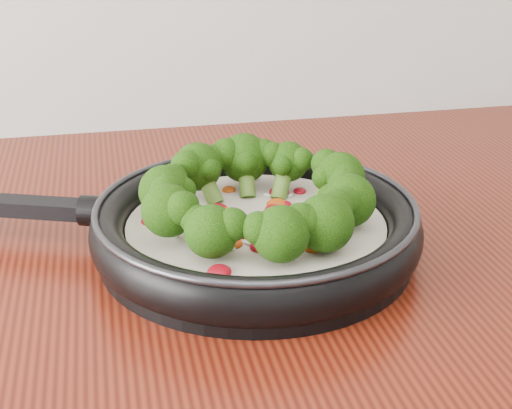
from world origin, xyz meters
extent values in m
cylinder|color=black|center=(-0.15, 1.08, 0.91)|extent=(0.38, 0.38, 0.01)
torus|color=black|center=(-0.15, 1.08, 0.93)|extent=(0.40, 0.40, 0.03)
torus|color=#2D2D33|center=(-0.15, 1.08, 0.95)|extent=(0.39, 0.39, 0.01)
cube|color=black|center=(-0.37, 1.17, 0.93)|extent=(0.18, 0.09, 0.02)
cylinder|color=black|center=(-0.29, 1.14, 0.93)|extent=(0.04, 0.04, 0.03)
cylinder|color=beige|center=(-0.15, 1.08, 0.92)|extent=(0.31, 0.31, 0.02)
ellipsoid|color=maroon|center=(-0.17, 1.06, 0.93)|extent=(0.03, 0.03, 0.01)
ellipsoid|color=maroon|center=(-0.12, 1.08, 0.93)|extent=(0.02, 0.02, 0.01)
ellipsoid|color=#BC420C|center=(-0.11, 1.02, 0.93)|extent=(0.02, 0.02, 0.01)
ellipsoid|color=maroon|center=(-0.15, 1.09, 0.93)|extent=(0.01, 0.01, 0.01)
ellipsoid|color=maroon|center=(-0.15, 1.03, 0.93)|extent=(0.02, 0.02, 0.01)
ellipsoid|color=#BC420C|center=(-0.10, 1.09, 0.93)|extent=(0.03, 0.03, 0.01)
ellipsoid|color=maroon|center=(-0.13, 1.11, 0.93)|extent=(0.03, 0.03, 0.01)
ellipsoid|color=maroon|center=(-0.20, 1.00, 0.93)|extent=(0.02, 0.02, 0.01)
ellipsoid|color=#BC420C|center=(-0.17, 1.11, 0.93)|extent=(0.02, 0.02, 0.01)
ellipsoid|color=maroon|center=(-0.11, 1.12, 0.93)|extent=(0.02, 0.02, 0.01)
ellipsoid|color=maroon|center=(-0.24, 1.11, 0.93)|extent=(0.03, 0.03, 0.01)
ellipsoid|color=#BC420C|center=(-0.12, 1.12, 0.93)|extent=(0.02, 0.02, 0.01)
ellipsoid|color=maroon|center=(-0.22, 1.12, 0.93)|extent=(0.03, 0.03, 0.01)
ellipsoid|color=maroon|center=(-0.16, 1.10, 0.93)|extent=(0.03, 0.03, 0.01)
ellipsoid|color=#BC420C|center=(-0.16, 1.16, 0.93)|extent=(0.02, 0.02, 0.01)
ellipsoid|color=maroon|center=(-0.09, 1.15, 0.93)|extent=(0.02, 0.02, 0.01)
ellipsoid|color=maroon|center=(-0.18, 1.12, 0.93)|extent=(0.02, 0.02, 0.01)
ellipsoid|color=#BC420C|center=(-0.11, 1.10, 0.93)|extent=(0.02, 0.02, 0.01)
ellipsoid|color=maroon|center=(-0.19, 1.07, 0.93)|extent=(0.03, 0.03, 0.01)
ellipsoid|color=maroon|center=(-0.11, 1.15, 0.93)|extent=(0.03, 0.03, 0.01)
ellipsoid|color=#BC420C|center=(-0.18, 1.04, 0.93)|extent=(0.03, 0.03, 0.01)
ellipsoid|color=maroon|center=(-0.17, 1.08, 0.93)|extent=(0.03, 0.03, 0.01)
ellipsoid|color=maroon|center=(-0.18, 1.09, 0.93)|extent=(0.03, 0.03, 0.01)
ellipsoid|color=#BC420C|center=(-0.13, 1.08, 0.93)|extent=(0.02, 0.02, 0.01)
ellipsoid|color=white|center=(-0.12, 1.14, 0.93)|extent=(0.01, 0.01, 0.00)
ellipsoid|color=white|center=(-0.07, 1.07, 0.93)|extent=(0.01, 0.01, 0.00)
ellipsoid|color=white|center=(-0.14, 1.07, 0.93)|extent=(0.01, 0.01, 0.00)
ellipsoid|color=white|center=(-0.18, 1.03, 0.93)|extent=(0.00, 0.01, 0.00)
ellipsoid|color=white|center=(-0.13, 1.08, 0.93)|extent=(0.01, 0.01, 0.00)
ellipsoid|color=white|center=(-0.14, 1.09, 0.93)|extent=(0.01, 0.01, 0.00)
ellipsoid|color=white|center=(-0.17, 1.07, 0.93)|extent=(0.01, 0.01, 0.00)
ellipsoid|color=white|center=(-0.17, 1.09, 0.93)|extent=(0.01, 0.01, 0.00)
ellipsoid|color=white|center=(-0.15, 1.09, 0.93)|extent=(0.00, 0.01, 0.00)
ellipsoid|color=white|center=(-0.18, 1.17, 0.93)|extent=(0.01, 0.01, 0.00)
ellipsoid|color=white|center=(-0.17, 1.04, 0.93)|extent=(0.01, 0.01, 0.00)
ellipsoid|color=white|center=(-0.14, 1.02, 0.93)|extent=(0.01, 0.01, 0.00)
ellipsoid|color=white|center=(-0.11, 1.12, 0.93)|extent=(0.01, 0.01, 0.00)
ellipsoid|color=white|center=(-0.13, 1.01, 0.93)|extent=(0.01, 0.01, 0.00)
ellipsoid|color=white|center=(-0.19, 1.06, 0.93)|extent=(0.01, 0.01, 0.00)
ellipsoid|color=white|center=(-0.13, 1.19, 0.93)|extent=(0.01, 0.01, 0.00)
ellipsoid|color=white|center=(-0.10, 1.14, 0.93)|extent=(0.01, 0.01, 0.00)
ellipsoid|color=white|center=(-0.14, 1.07, 0.93)|extent=(0.01, 0.01, 0.00)
ellipsoid|color=white|center=(-0.14, 1.09, 0.93)|extent=(0.01, 0.01, 0.00)
ellipsoid|color=white|center=(-0.12, 1.19, 0.93)|extent=(0.01, 0.01, 0.00)
ellipsoid|color=white|center=(-0.23, 1.07, 0.93)|extent=(0.01, 0.01, 0.00)
ellipsoid|color=white|center=(-0.15, 1.08, 0.93)|extent=(0.01, 0.01, 0.00)
ellipsoid|color=white|center=(-0.14, 1.02, 0.93)|extent=(0.01, 0.01, 0.00)
ellipsoid|color=white|center=(-0.15, 1.05, 0.93)|extent=(0.01, 0.01, 0.00)
ellipsoid|color=white|center=(-0.12, 1.09, 0.93)|extent=(0.00, 0.01, 0.00)
cylinder|color=olive|center=(-0.08, 1.06, 0.94)|extent=(0.04, 0.03, 0.03)
sphere|color=black|center=(-0.07, 1.05, 0.96)|extent=(0.06, 0.06, 0.05)
sphere|color=black|center=(-0.07, 1.07, 0.97)|extent=(0.04, 0.04, 0.03)
sphere|color=black|center=(-0.08, 1.04, 0.97)|extent=(0.04, 0.04, 0.03)
sphere|color=black|center=(-0.08, 1.06, 0.96)|extent=(0.03, 0.03, 0.02)
cylinder|color=olive|center=(-0.08, 1.10, 0.95)|extent=(0.04, 0.02, 0.04)
sphere|color=black|center=(-0.06, 1.10, 0.96)|extent=(0.06, 0.06, 0.05)
sphere|color=black|center=(-0.07, 1.12, 0.97)|extent=(0.04, 0.04, 0.03)
sphere|color=black|center=(-0.06, 1.08, 0.97)|extent=(0.04, 0.04, 0.03)
sphere|color=black|center=(-0.08, 1.10, 0.97)|extent=(0.03, 0.03, 0.02)
cylinder|color=olive|center=(-0.11, 1.14, 0.95)|extent=(0.03, 0.04, 0.04)
sphere|color=black|center=(-0.10, 1.16, 0.96)|extent=(0.05, 0.05, 0.04)
sphere|color=black|center=(-0.12, 1.16, 0.97)|extent=(0.03, 0.03, 0.03)
sphere|color=black|center=(-0.09, 1.14, 0.97)|extent=(0.03, 0.03, 0.02)
sphere|color=black|center=(-0.11, 1.14, 0.96)|extent=(0.03, 0.03, 0.02)
cylinder|color=olive|center=(-0.14, 1.15, 0.95)|extent=(0.02, 0.04, 0.04)
sphere|color=black|center=(-0.14, 1.17, 0.96)|extent=(0.07, 0.07, 0.05)
sphere|color=black|center=(-0.16, 1.17, 0.97)|extent=(0.04, 0.04, 0.03)
sphere|color=black|center=(-0.12, 1.17, 0.97)|extent=(0.04, 0.04, 0.03)
sphere|color=black|center=(-0.14, 1.16, 0.97)|extent=(0.03, 0.03, 0.03)
cylinder|color=olive|center=(-0.18, 1.14, 0.95)|extent=(0.03, 0.04, 0.04)
sphere|color=black|center=(-0.19, 1.16, 0.96)|extent=(0.06, 0.06, 0.05)
sphere|color=black|center=(-0.20, 1.15, 0.97)|extent=(0.04, 0.04, 0.03)
sphere|color=black|center=(-0.17, 1.17, 0.97)|extent=(0.04, 0.04, 0.03)
sphere|color=black|center=(-0.18, 1.15, 0.96)|extent=(0.03, 0.03, 0.02)
cylinder|color=olive|center=(-0.21, 1.10, 0.94)|extent=(0.03, 0.02, 0.03)
sphere|color=black|center=(-0.23, 1.11, 0.96)|extent=(0.06, 0.06, 0.05)
sphere|color=black|center=(-0.23, 1.09, 0.97)|extent=(0.04, 0.04, 0.03)
sphere|color=black|center=(-0.22, 1.13, 0.97)|extent=(0.04, 0.04, 0.03)
sphere|color=black|center=(-0.21, 1.10, 0.96)|extent=(0.03, 0.03, 0.02)
cylinder|color=olive|center=(-0.21, 1.06, 0.95)|extent=(0.04, 0.03, 0.04)
sphere|color=black|center=(-0.23, 1.06, 0.96)|extent=(0.06, 0.06, 0.05)
sphere|color=black|center=(-0.22, 1.04, 0.97)|extent=(0.04, 0.04, 0.03)
sphere|color=black|center=(-0.23, 1.07, 0.97)|extent=(0.04, 0.04, 0.03)
sphere|color=black|center=(-0.22, 1.06, 0.97)|extent=(0.03, 0.03, 0.02)
cylinder|color=olive|center=(-0.19, 1.03, 0.94)|extent=(0.03, 0.03, 0.03)
sphere|color=black|center=(-0.20, 1.02, 0.96)|extent=(0.06, 0.06, 0.05)
sphere|color=black|center=(-0.18, 1.01, 0.97)|extent=(0.04, 0.04, 0.03)
sphere|color=black|center=(-0.21, 1.03, 0.96)|extent=(0.03, 0.03, 0.03)
sphere|color=black|center=(-0.19, 1.03, 0.96)|extent=(0.03, 0.03, 0.02)
cylinder|color=olive|center=(-0.15, 1.02, 0.94)|extent=(0.02, 0.03, 0.03)
sphere|color=black|center=(-0.15, 1.00, 0.96)|extent=(0.06, 0.06, 0.05)
sphere|color=black|center=(-0.13, 1.01, 0.97)|extent=(0.04, 0.04, 0.03)
sphere|color=black|center=(-0.16, 1.00, 0.97)|extent=(0.04, 0.04, 0.03)
sphere|color=black|center=(-0.15, 1.02, 0.96)|extent=(0.03, 0.03, 0.02)
cylinder|color=olive|center=(-0.11, 1.03, 0.94)|extent=(0.03, 0.04, 0.03)
sphere|color=black|center=(-0.10, 1.01, 0.96)|extent=(0.06, 0.06, 0.05)
sphere|color=black|center=(-0.09, 1.03, 0.97)|extent=(0.04, 0.04, 0.03)
sphere|color=black|center=(-0.12, 1.01, 0.97)|extent=(0.04, 0.04, 0.03)
sphere|color=black|center=(-0.11, 1.03, 0.96)|extent=(0.03, 0.03, 0.03)
camera|label=1|loc=(-0.28, 0.48, 1.22)|focal=51.68mm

